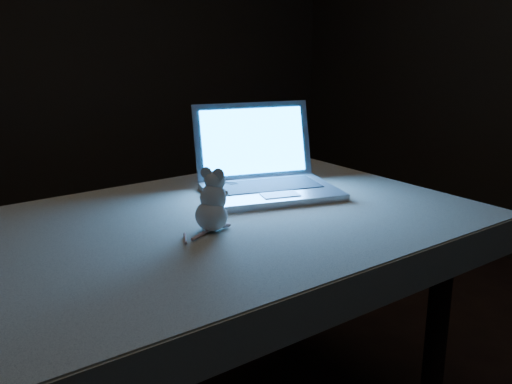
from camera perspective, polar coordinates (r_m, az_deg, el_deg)
back_wall at (r=3.99m, az=-21.49°, el=14.05°), size 4.50×0.04×2.60m
table at (r=1.91m, az=-3.52°, el=-14.25°), size 1.54×1.05×0.79m
tablecloth at (r=1.83m, az=-1.36°, el=-3.62°), size 1.71×1.26×0.11m
laptop at (r=1.95m, az=1.52°, el=4.02°), size 0.53×0.49×0.30m
plush_mouse at (r=1.61m, az=-4.53°, el=-0.83°), size 0.14×0.14×0.18m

